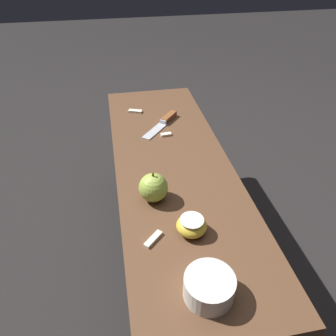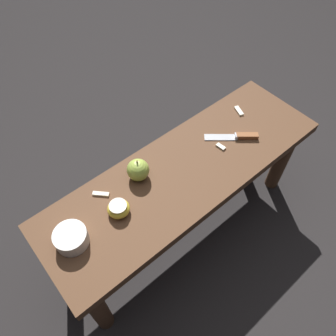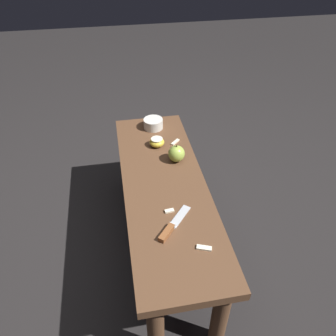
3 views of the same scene
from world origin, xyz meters
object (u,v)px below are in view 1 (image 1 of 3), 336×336
wooden_bench (173,184)px  bowl (209,287)px  apple_cut (192,225)px  knife (165,121)px  apple_whole (153,188)px

wooden_bench → bowl: (0.46, -0.02, 0.11)m
apple_cut → wooden_bench: bearing=177.7°
knife → apple_cut: bearing=37.0°
knife → apple_cut: (0.55, -0.03, 0.01)m
apple_whole → wooden_bench: bearing=150.7°
apple_whole → apple_cut: apple_whole is taller
wooden_bench → apple_cut: size_ratio=15.14×
apple_whole → bowl: apple_whole is taller
apple_whole → bowl: (0.31, 0.07, -0.01)m
wooden_bench → apple_whole: (0.15, -0.08, 0.12)m
knife → bowl: (0.72, -0.04, 0.02)m
wooden_bench → apple_cut: bearing=-2.3°
apple_whole → bowl: bearing=12.1°
wooden_bench → apple_whole: 0.21m
knife → apple_cut: apple_cut is taller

